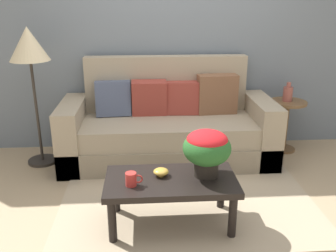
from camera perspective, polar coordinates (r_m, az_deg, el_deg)
The scene contains 11 objects.
ground_plane at distance 3.64m, azimuth 2.43°, elevation -9.12°, with size 14.00×14.00×0.00m, color tan.
wall_back at distance 4.34m, azimuth 1.01°, elevation 14.52°, with size 6.40×0.12×2.72m, color slate.
area_rug at distance 3.57m, azimuth 2.55°, elevation -9.59°, with size 2.24×1.96×0.01m, color tan.
couch at distance 4.09m, azimuth -0.00°, elevation -0.33°, with size 2.28×0.87×1.10m.
coffee_table at distance 2.92m, azimuth 0.46°, elevation -9.14°, with size 1.02×0.54×0.40m.
side_table at distance 4.49m, azimuth 17.82°, elevation 1.37°, with size 0.41×0.41×0.60m.
floor_lamp at distance 4.00m, azimuth -20.59°, elevation 10.69°, with size 0.40×0.40×1.46m.
potted_plant at distance 2.86m, azimuth 6.02°, elevation -3.36°, with size 0.37×0.37×0.37m.
coffee_mug at distance 2.78m, azimuth -5.65°, elevation -8.16°, with size 0.13×0.08×0.10m.
snack_bowl at distance 2.91m, azimuth -1.09°, elevation -7.08°, with size 0.12×0.12×0.06m.
table_vase at distance 4.41m, azimuth 17.98°, elevation 4.79°, with size 0.11×0.11×0.22m.
Camera 1 is at (-0.37, -3.17, 1.75)m, focal length 39.55 mm.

